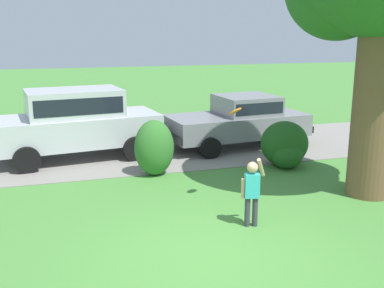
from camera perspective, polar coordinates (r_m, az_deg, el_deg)
name	(u,v)px	position (r m, az deg, el deg)	size (l,w,h in m)	color
ground_plane	(212,255)	(7.49, 2.51, -13.60)	(80.00, 80.00, 0.00)	#478438
driveway_strip	(139,153)	(13.48, -6.62, -1.05)	(28.00, 4.40, 0.02)	gray
shrub_near_tree	(154,148)	(11.22, -4.71, -0.47)	(0.97, 0.82, 1.38)	#33702B
shrub_centre_left	(285,146)	(12.23, 11.44, -0.22)	(1.25, 1.29, 1.18)	#1E511C
parked_sedan	(240,119)	(14.04, 5.92, 3.07)	(4.55, 2.40, 1.56)	gray
parked_suv	(75,120)	(13.01, -14.27, 2.89)	(4.88, 2.52, 1.92)	silver
child_thrower	(252,188)	(8.31, 7.43, -5.48)	(0.47, 0.23, 1.29)	#383842
frisbee	(235,111)	(9.09, 5.35, 4.06)	(0.31, 0.27, 0.23)	orange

